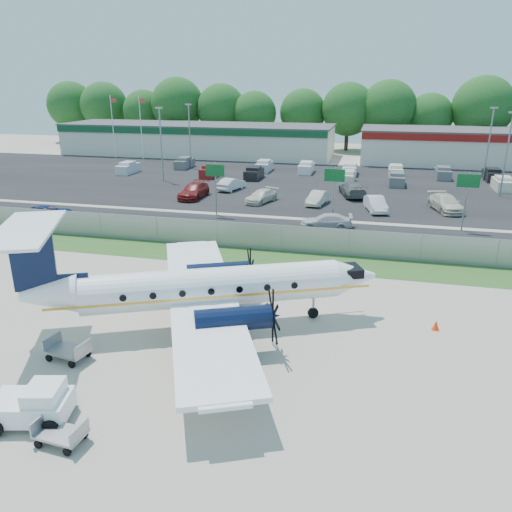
% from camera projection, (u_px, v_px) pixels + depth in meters
% --- Properties ---
extents(ground, '(170.00, 170.00, 0.00)m').
position_uv_depth(ground, '(228.00, 338.00, 24.74)').
color(ground, '#B4A998').
rests_on(ground, ground).
extents(grass_verge, '(170.00, 4.00, 0.02)m').
position_uv_depth(grass_verge, '(276.00, 259.00, 35.75)').
color(grass_verge, '#2D561E').
rests_on(grass_verge, ground).
extents(access_road, '(170.00, 8.00, 0.02)m').
position_uv_depth(access_road, '(292.00, 232.00, 42.16)').
color(access_road, black).
rests_on(access_road, ground).
extents(parking_lot, '(170.00, 32.00, 0.02)m').
position_uv_depth(parking_lot, '(321.00, 185.00, 61.42)').
color(parking_lot, black).
rests_on(parking_lot, ground).
extents(perimeter_fence, '(120.00, 0.06, 1.99)m').
position_uv_depth(perimeter_fence, '(281.00, 238.00, 37.25)').
color(perimeter_fence, gray).
rests_on(perimeter_fence, ground).
extents(building_west, '(46.40, 12.40, 5.24)m').
position_uv_depth(building_west, '(197.00, 139.00, 86.05)').
color(building_west, silver).
rests_on(building_west, ground).
extents(building_east, '(44.40, 12.40, 5.24)m').
position_uv_depth(building_east, '(511.00, 148.00, 74.93)').
color(building_east, silver).
rests_on(building_east, ground).
extents(sign_left, '(1.80, 0.26, 5.00)m').
position_uv_depth(sign_left, '(215.00, 178.00, 46.34)').
color(sign_left, gray).
rests_on(sign_left, ground).
extents(sign_mid, '(1.80, 0.26, 5.00)m').
position_uv_depth(sign_mid, '(334.00, 183.00, 43.89)').
color(sign_mid, gray).
rests_on(sign_mid, ground).
extents(sign_right, '(1.80, 0.26, 5.00)m').
position_uv_depth(sign_right, '(467.00, 189.00, 41.44)').
color(sign_right, gray).
rests_on(sign_right, ground).
extents(flagpole_west, '(1.06, 0.12, 10.00)m').
position_uv_depth(flagpole_west, '(113.00, 123.00, 81.31)').
color(flagpole_west, white).
rests_on(flagpole_west, ground).
extents(flagpole_east, '(1.06, 0.12, 10.00)m').
position_uv_depth(flagpole_east, '(141.00, 124.00, 80.20)').
color(flagpole_east, white).
rests_on(flagpole_east, ground).
extents(light_pole_nw, '(0.90, 0.35, 9.09)m').
position_uv_depth(light_pole_nw, '(161.00, 139.00, 62.31)').
color(light_pole_nw, gray).
rests_on(light_pole_nw, ground).
extents(light_pole_ne, '(0.90, 0.35, 9.09)m').
position_uv_depth(light_pole_ne, '(507.00, 149.00, 53.42)').
color(light_pole_ne, gray).
rests_on(light_pole_ne, ground).
extents(light_pole_sw, '(0.90, 0.35, 9.09)m').
position_uv_depth(light_pole_sw, '(190.00, 132.00, 71.48)').
color(light_pole_sw, gray).
rests_on(light_pole_sw, ground).
extents(light_pole_se, '(0.90, 0.35, 9.09)m').
position_uv_depth(light_pole_se, '(489.00, 139.00, 62.59)').
color(light_pole_se, gray).
rests_on(light_pole_se, ground).
extents(tree_line, '(112.00, 6.00, 14.00)m').
position_uv_depth(tree_line, '(342.00, 150.00, 92.61)').
color(tree_line, '#184E17').
rests_on(tree_line, ground).
extents(aircraft, '(18.50, 17.95, 5.76)m').
position_uv_depth(aircraft, '(204.00, 287.00, 25.19)').
color(aircraft, white).
rests_on(aircraft, ground).
extents(pushback_tug, '(3.11, 2.57, 1.51)m').
position_uv_depth(pushback_tug, '(34.00, 404.00, 18.51)').
color(pushback_tug, white).
rests_on(pushback_tug, ground).
extents(baggage_cart_near, '(1.79, 1.17, 0.90)m').
position_uv_depth(baggage_cart_near, '(61.00, 433.00, 17.46)').
color(baggage_cart_near, gray).
rests_on(baggage_cart_near, ground).
extents(baggage_cart_far, '(2.08, 1.47, 1.00)m').
position_uv_depth(baggage_cart_far, '(68.00, 350.00, 22.77)').
color(baggage_cart_far, gray).
rests_on(baggage_cart_far, ground).
extents(cone_nose, '(0.37, 0.37, 0.53)m').
position_uv_depth(cone_nose, '(436.00, 325.00, 25.55)').
color(cone_nose, '#FF3A08').
rests_on(cone_nose, ground).
extents(cone_starboard_wing, '(0.37, 0.37, 0.53)m').
position_uv_depth(cone_starboard_wing, '(145.00, 287.00, 30.35)').
color(cone_starboard_wing, '#FF3A08').
rests_on(cone_starboard_wing, ground).
extents(road_car_west, '(5.16, 3.48, 1.31)m').
position_uv_depth(road_car_west, '(49.00, 220.00, 45.82)').
color(road_car_west, navy).
rests_on(road_car_west, ground).
extents(road_car_mid, '(4.61, 2.34, 1.28)m').
position_uv_depth(road_car_mid, '(326.00, 228.00, 43.32)').
color(road_car_mid, silver).
rests_on(road_car_mid, ground).
extents(parked_car_a, '(2.26, 5.43, 1.57)m').
position_uv_depth(parked_car_a, '(194.00, 198.00, 54.64)').
color(parked_car_a, maroon).
rests_on(parked_car_a, ground).
extents(parked_car_b, '(3.22, 4.88, 1.31)m').
position_uv_depth(parked_car_b, '(261.00, 202.00, 52.65)').
color(parked_car_b, beige).
rests_on(parked_car_b, ground).
extents(parked_car_c, '(2.15, 4.32, 1.36)m').
position_uv_depth(parked_car_c, '(317.00, 204.00, 51.73)').
color(parked_car_c, beige).
rests_on(parked_car_c, ground).
extents(parked_car_d, '(2.56, 4.67, 1.46)m').
position_uv_depth(parked_car_d, '(375.00, 211.00, 49.06)').
color(parked_car_d, silver).
rests_on(parked_car_d, ground).
extents(parked_car_e, '(3.57, 5.76, 1.56)m').
position_uv_depth(parked_car_e, '(445.00, 211.00, 49.14)').
color(parked_car_e, beige).
rests_on(parked_car_e, ground).
extents(parked_car_f, '(2.53, 4.57, 1.43)m').
position_uv_depth(parked_car_f, '(231.00, 190.00, 58.62)').
color(parked_car_f, silver).
rests_on(parked_car_f, ground).
extents(parked_car_g, '(3.69, 6.08, 1.65)m').
position_uv_depth(parked_car_g, '(352.00, 196.00, 55.43)').
color(parked_car_g, '#595B5E').
rests_on(parked_car_g, ground).
extents(far_parking_rows, '(56.00, 10.00, 1.60)m').
position_uv_depth(far_parking_rows, '(325.00, 178.00, 66.01)').
color(far_parking_rows, gray).
rests_on(far_parking_rows, ground).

